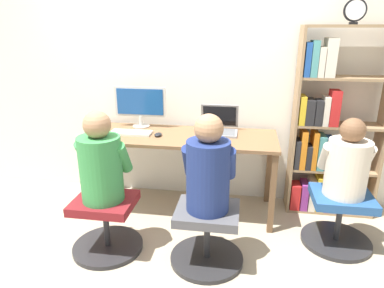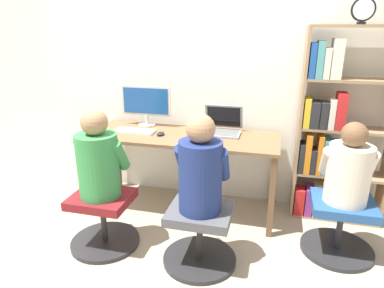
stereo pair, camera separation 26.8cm
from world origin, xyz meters
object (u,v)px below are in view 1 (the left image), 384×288
at_px(person_at_monitor, 101,163).
at_px(office_chair_side, 339,219).
at_px(laptop, 219,127).
at_px(keyboard, 131,133).
at_px(desktop_monitor, 140,105).
at_px(person_near_shelf, 347,163).
at_px(bookshelf, 325,137).
at_px(desk_clock, 355,11).
at_px(person_at_laptop, 208,169).
at_px(office_chair_left, 106,224).
at_px(office_chair_right, 207,235).

xyz_separation_m(person_at_monitor, office_chair_side, (1.88, 0.37, -0.53)).
relative_size(laptop, keyboard, 0.93).
relative_size(desktop_monitor, person_at_monitor, 0.74).
relative_size(desktop_monitor, person_near_shelf, 0.83).
bearing_deg(desktop_monitor, bookshelf, -1.18).
bearing_deg(desk_clock, person_at_laptop, -140.29).
height_order(person_at_monitor, person_near_shelf, person_at_monitor).
height_order(laptop, bookshelf, bookshelf).
bearing_deg(office_chair_left, person_near_shelf, 11.50).
bearing_deg(bookshelf, person_at_monitor, -152.93).
relative_size(office_chair_side, person_near_shelf, 0.90).
bearing_deg(office_chair_side, desktop_monitor, 162.29).
xyz_separation_m(desktop_monitor, office_chair_right, (0.80, -0.99, -0.77)).
bearing_deg(desktop_monitor, office_chair_left, -91.53).
bearing_deg(office_chair_right, keyboard, 138.04).
bearing_deg(person_near_shelf, person_at_monitor, -168.65).
bearing_deg(desk_clock, office_chair_side, -93.03).
xyz_separation_m(office_chair_left, person_at_monitor, (0.00, 0.01, 0.53)).
relative_size(laptop, office_chair_left, 0.64).
relative_size(office_chair_right, person_at_monitor, 0.81).
distance_m(laptop, office_chair_left, 1.35).
bearing_deg(person_at_laptop, office_chair_right, -90.00).
relative_size(person_at_monitor, bookshelf, 0.40).
relative_size(keyboard, person_at_laptop, 0.54).
height_order(office_chair_right, office_chair_side, same).
xyz_separation_m(laptop, person_at_laptop, (0.00, -0.92, -0.05)).
relative_size(keyboard, person_at_monitor, 0.55).
bearing_deg(office_chair_side, office_chair_left, -168.64).
distance_m(person_at_monitor, bookshelf, 2.04).
bearing_deg(person_at_laptop, keyboard, 138.24).
bearing_deg(bookshelf, office_chair_side, -83.46).
xyz_separation_m(desktop_monitor, keyboard, (-0.02, -0.26, -0.21)).
xyz_separation_m(office_chair_left, bookshelf, (1.81, 0.93, 0.54)).
relative_size(desktop_monitor, bookshelf, 0.30).
bearing_deg(desktop_monitor, person_near_shelf, -17.59).
bearing_deg(desktop_monitor, desk_clock, -2.72).
bearing_deg(office_chair_right, laptop, 90.22).
relative_size(office_chair_left, desk_clock, 2.83).
height_order(person_at_laptop, office_chair_side, person_at_laptop).
distance_m(laptop, keyboard, 0.84).
xyz_separation_m(person_at_laptop, person_near_shelf, (1.06, 0.40, -0.05)).
relative_size(desk_clock, office_chair_side, 0.35).
relative_size(keyboard, office_chair_side, 0.69).
bearing_deg(keyboard, bookshelf, 6.89).
xyz_separation_m(office_chair_right, person_at_monitor, (-0.82, 0.03, 0.53)).
xyz_separation_m(desk_clock, person_near_shelf, (-0.03, -0.50, -1.14)).
distance_m(office_chair_left, office_chair_right, 0.82).
bearing_deg(bookshelf, office_chair_right, -136.04).
bearing_deg(office_chair_left, desktop_monitor, 88.47).
xyz_separation_m(laptop, keyboard, (-0.82, -0.19, -0.04)).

